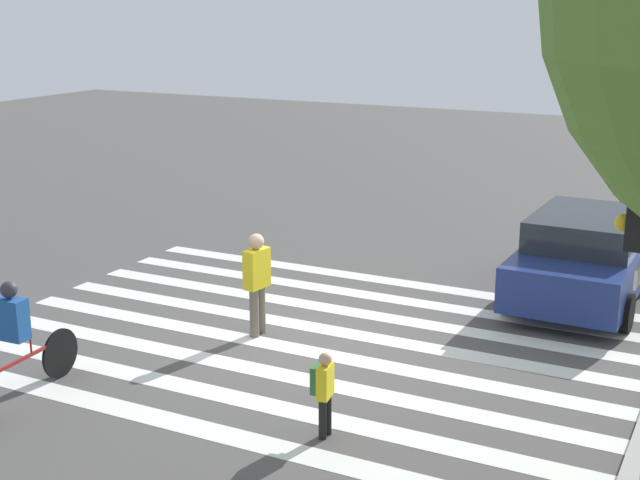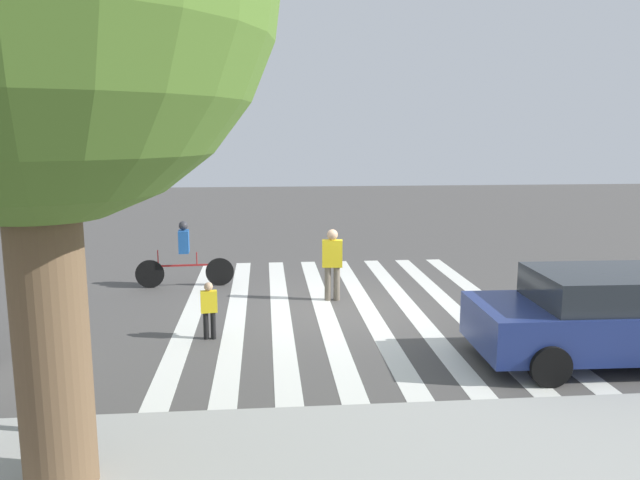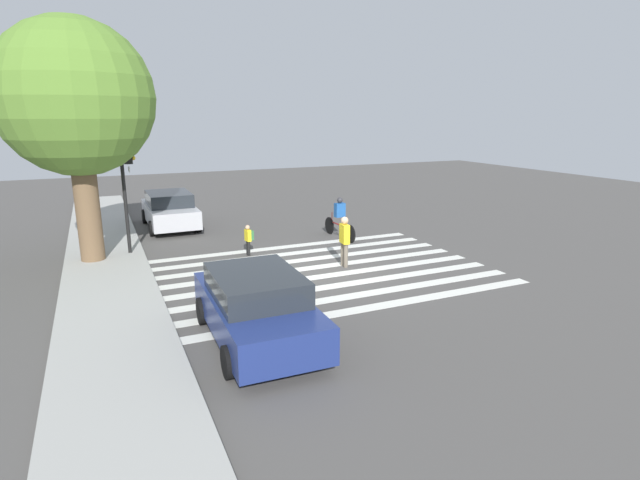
{
  "view_description": "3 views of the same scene",
  "coord_description": "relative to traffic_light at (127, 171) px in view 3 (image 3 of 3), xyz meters",
  "views": [
    {
      "loc": [
        11.46,
        6.03,
        5.06
      ],
      "look_at": [
        -0.59,
        -0.09,
        1.43
      ],
      "focal_mm": 50.0,
      "sensor_mm": 36.0,
      "label": 1
    },
    {
      "loc": [
        1.72,
        12.87,
        3.81
      ],
      "look_at": [
        0.53,
        -0.28,
        1.48
      ],
      "focal_mm": 35.0,
      "sensor_mm": 36.0,
      "label": 2
    },
    {
      "loc": [
        -13.57,
        6.29,
        4.75
      ],
      "look_at": [
        0.76,
        -0.17,
        0.81
      ],
      "focal_mm": 28.0,
      "sensor_mm": 36.0,
      "label": 3
    }
  ],
  "objects": [
    {
      "name": "pedestrian_adult_blue_shirt",
      "position": [
        -4.09,
        -6.1,
        -2.03
      ],
      "size": [
        0.47,
        0.26,
        1.63
      ],
      "rotation": [
        0.0,
        0.0,
        -0.12
      ],
      "color": "#6B6051",
      "rests_on": "ground_plane"
    },
    {
      "name": "car_parked_dark_suv",
      "position": [
        4.17,
        -1.82,
        -2.17
      ],
      "size": [
        4.43,
        2.07,
        1.54
      ],
      "rotation": [
        0.0,
        0.0,
        0.01
      ],
      "color": "#B7B7BC",
      "rests_on": "ground_plane"
    },
    {
      "name": "sidewalk_curb",
      "position": [
        -4.29,
        0.93,
        -2.89
      ],
      "size": [
        36.0,
        2.5,
        0.14
      ],
      "color": "#9E9E99",
      "rests_on": "ground_plane"
    },
    {
      "name": "traffic_light",
      "position": [
        0.0,
        0.0,
        0.0
      ],
      "size": [
        0.6,
        0.5,
        4.22
      ],
      "color": "black",
      "rests_on": "ground_plane"
    },
    {
      "name": "cyclist_mid_street",
      "position": [
        -0.6,
        -7.66,
        -2.09
      ],
      "size": [
        2.39,
        0.41,
        1.64
      ],
      "rotation": [
        0.0,
        0.0,
        0.05
      ],
      "color": "black",
      "rests_on": "ground_plane"
    },
    {
      "name": "crosswalk_stripes",
      "position": [
        -4.29,
        -5.32,
        -2.95
      ],
      "size": [
        6.96,
        10.0,
        0.01
      ],
      "color": "silver",
      "rests_on": "ground_plane"
    },
    {
      "name": "ground_plane",
      "position": [
        -4.29,
        -5.32,
        -2.96
      ],
      "size": [
        60.0,
        60.0,
        0.0
      ],
      "primitive_type": "plane",
      "color": "#4C4947"
    },
    {
      "name": "car_parked_silver_sedan",
      "position": [
        -8.19,
        -1.89,
        -2.17
      ],
      "size": [
        4.4,
        2.12,
        1.54
      ],
      "rotation": [
        0.0,
        0.0,
        -0.02
      ],
      "color": "navy",
      "rests_on": "ground_plane"
    },
    {
      "name": "street_tree",
      "position": [
        -0.41,
        1.3,
        2.25
      ],
      "size": [
        4.76,
        4.76,
        7.65
      ],
      "color": "brown",
      "rests_on": "ground_plane"
    },
    {
      "name": "pedestrian_child_with_backpack",
      "position": [
        -1.54,
        -3.67,
        -2.33
      ],
      "size": [
        0.31,
        0.27,
        1.08
      ],
      "rotation": [
        0.0,
        0.0,
        0.14
      ],
      "color": "black",
      "rests_on": "ground_plane"
    }
  ]
}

